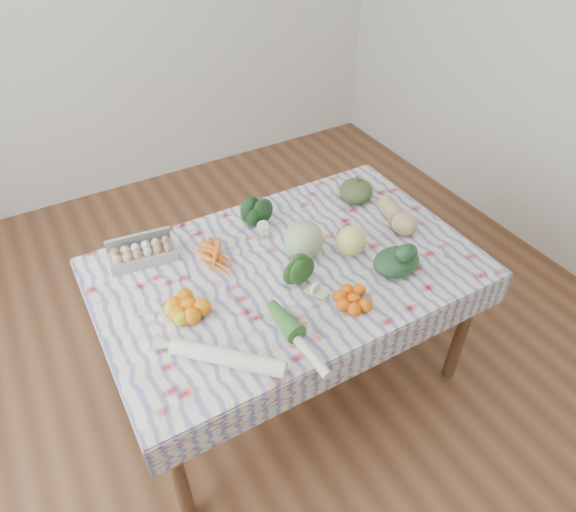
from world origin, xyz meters
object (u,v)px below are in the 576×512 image
object	(u,v)px
dining_table	(288,280)
grapefruit	(352,240)
egg_carton	(143,255)
kabocha_squash	(356,191)
cabbage	(304,239)
butternut_squash	(398,215)

from	to	relation	value
dining_table	grapefruit	xyz separation A→B (m)	(0.30, -0.06, 0.15)
egg_carton	kabocha_squash	size ratio (longest dim) A/B	1.67
dining_table	kabocha_squash	distance (m)	0.64
egg_carton	dining_table	bearing A→B (deg)	-25.44
egg_carton	cabbage	distance (m)	0.72
cabbage	grapefruit	xyz separation A→B (m)	(0.19, -0.09, -0.02)
kabocha_squash	butternut_squash	world-z (taller)	butternut_squash
kabocha_squash	cabbage	size ratio (longest dim) A/B	1.00
grapefruit	egg_carton	bearing A→B (deg)	154.21
cabbage	butternut_squash	world-z (taller)	cabbage
cabbage	grapefruit	world-z (taller)	cabbage
egg_carton	grapefruit	distance (m)	0.93
butternut_squash	grapefruit	world-z (taller)	grapefruit
grapefruit	dining_table	bearing A→B (deg)	168.57
egg_carton	butternut_squash	size ratio (longest dim) A/B	1.15
butternut_squash	egg_carton	bearing A→B (deg)	174.84
dining_table	egg_carton	xyz separation A→B (m)	(-0.54, 0.35, 0.12)
egg_carton	cabbage	size ratio (longest dim) A/B	1.66
dining_table	grapefruit	distance (m)	0.34
dining_table	butternut_squash	world-z (taller)	butternut_squash
dining_table	butternut_squash	bearing A→B (deg)	0.05
egg_carton	butternut_squash	world-z (taller)	butternut_squash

